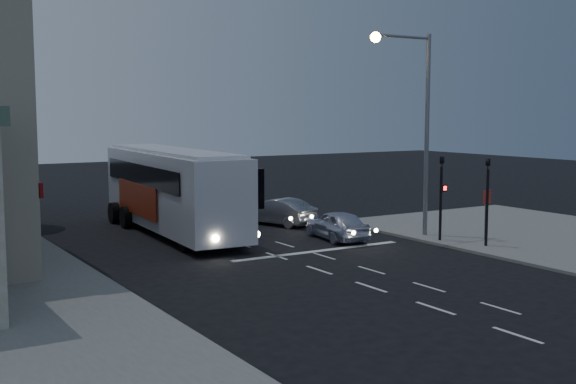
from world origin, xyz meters
TOP-DOWN VIEW (x-y plane):
  - ground at (0.00, 0.00)m, footprint 120.00×120.00m
  - road_markings at (1.29, 3.31)m, footprint 8.00×30.55m
  - tour_bus at (-1.36, 9.24)m, footprint 3.47×13.04m
  - car_suv at (4.22, 3.80)m, footprint 2.09×4.10m
  - car_sedan_a at (4.17, 8.85)m, footprint 2.67×4.35m
  - car_sedan_b at (3.86, 13.57)m, footprint 3.04×5.40m
  - car_sedan_c at (4.25, 18.88)m, footprint 2.52×5.36m
  - car_extra at (4.56, 23.52)m, footprint 2.74×5.16m
  - traffic_signal_main at (7.60, 0.78)m, footprint 0.25×0.35m
  - traffic_signal_side at (8.30, -1.20)m, footprint 0.18×0.15m
  - regulatory_sign at (9.30, -0.24)m, footprint 0.45×0.12m
  - streetlight at (7.34, 2.20)m, footprint 3.32×0.44m

SIDE VIEW (x-z plane):
  - ground at x=0.00m, z-range 0.00..0.00m
  - road_markings at x=1.29m, z-range 0.00..0.01m
  - car_suv at x=4.22m, z-range 0.00..1.34m
  - car_sedan_a at x=4.17m, z-range 0.00..1.35m
  - car_sedan_b at x=3.86m, z-range 0.00..1.48m
  - car_sedan_c at x=4.25m, z-range 0.00..1.48m
  - car_extra at x=4.56m, z-range 0.00..1.62m
  - regulatory_sign at x=9.30m, z-range 0.50..2.70m
  - tour_bus at x=-1.36m, z-range 0.16..4.12m
  - traffic_signal_main at x=7.60m, z-range 0.37..4.47m
  - traffic_signal_side at x=8.30m, z-range 0.37..4.47m
  - streetlight at x=7.34m, z-range 1.23..10.23m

